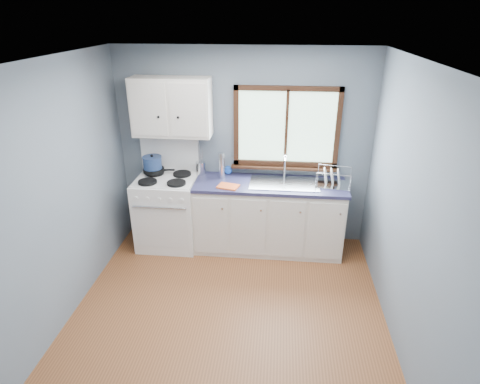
# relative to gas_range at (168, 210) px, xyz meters

# --- Properties ---
(floor) EXTENTS (3.20, 3.60, 0.02)m
(floor) POSITION_rel_gas_range_xyz_m (0.95, -1.47, -0.50)
(floor) COLOR brown
(floor) RESTS_ON ground
(ceiling) EXTENTS (3.20, 3.60, 0.02)m
(ceiling) POSITION_rel_gas_range_xyz_m (0.95, -1.47, 2.02)
(ceiling) COLOR white
(ceiling) RESTS_ON wall_back
(wall_back) EXTENTS (3.20, 0.02, 2.50)m
(wall_back) POSITION_rel_gas_range_xyz_m (0.95, 0.34, 0.76)
(wall_back) COLOR slate
(wall_back) RESTS_ON ground
(wall_left) EXTENTS (0.02, 3.60, 2.50)m
(wall_left) POSITION_rel_gas_range_xyz_m (-0.66, -1.47, 0.76)
(wall_left) COLOR slate
(wall_left) RESTS_ON ground
(wall_right) EXTENTS (0.02, 3.60, 2.50)m
(wall_right) POSITION_rel_gas_range_xyz_m (2.56, -1.47, 0.76)
(wall_right) COLOR slate
(wall_right) RESTS_ON ground
(gas_range) EXTENTS (0.76, 0.69, 1.36)m
(gas_range) POSITION_rel_gas_range_xyz_m (0.00, 0.00, 0.00)
(gas_range) COLOR white
(gas_range) RESTS_ON floor
(base_cabinets) EXTENTS (1.85, 0.60, 0.88)m
(base_cabinets) POSITION_rel_gas_range_xyz_m (1.31, 0.02, -0.08)
(base_cabinets) COLOR silver
(base_cabinets) RESTS_ON floor
(countertop) EXTENTS (1.89, 0.64, 0.04)m
(countertop) POSITION_rel_gas_range_xyz_m (1.31, 0.02, 0.41)
(countertop) COLOR #202040
(countertop) RESTS_ON base_cabinets
(sink) EXTENTS (0.84, 0.46, 0.44)m
(sink) POSITION_rel_gas_range_xyz_m (1.49, 0.02, 0.37)
(sink) COLOR silver
(sink) RESTS_ON countertop
(window) EXTENTS (1.36, 0.10, 1.03)m
(window) POSITION_rel_gas_range_xyz_m (1.48, 0.30, 0.98)
(window) COLOR #9EC6A8
(window) RESTS_ON wall_back
(upper_cabinets) EXTENTS (0.95, 0.35, 0.70)m
(upper_cabinets) POSITION_rel_gas_range_xyz_m (0.10, 0.15, 1.31)
(upper_cabinets) COLOR silver
(upper_cabinets) RESTS_ON wall_back
(skillet) EXTENTS (0.42, 0.30, 0.05)m
(skillet) POSITION_rel_gas_range_xyz_m (-0.18, 0.13, 0.49)
(skillet) COLOR black
(skillet) RESTS_ON gas_range
(stockpot) EXTENTS (0.28, 0.28, 0.24)m
(stockpot) POSITION_rel_gas_range_xyz_m (-0.19, 0.13, 0.57)
(stockpot) COLOR navy
(stockpot) RESTS_ON gas_range
(utensil_crock) EXTENTS (0.14, 0.14, 0.41)m
(utensil_crock) POSITION_rel_gas_range_xyz_m (0.41, 0.23, 0.51)
(utensil_crock) COLOR silver
(utensil_crock) RESTS_ON countertop
(thermos) EXTENTS (0.08, 0.08, 0.33)m
(thermos) POSITION_rel_gas_range_xyz_m (0.70, 0.13, 0.59)
(thermos) COLOR silver
(thermos) RESTS_ON countertop
(soap_bottle) EXTENTS (0.10, 0.10, 0.24)m
(soap_bottle) POSITION_rel_gas_range_xyz_m (0.76, 0.24, 0.55)
(soap_bottle) COLOR blue
(soap_bottle) RESTS_ON countertop
(dish_towel) EXTENTS (0.28, 0.23, 0.02)m
(dish_towel) POSITION_rel_gas_range_xyz_m (0.82, -0.16, 0.44)
(dish_towel) COLOR orange
(dish_towel) RESTS_ON countertop
(dish_rack) EXTENTS (0.46, 0.38, 0.22)m
(dish_rack) POSITION_rel_gas_range_xyz_m (2.07, 0.03, 0.48)
(dish_rack) COLOR silver
(dish_rack) RESTS_ON countertop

